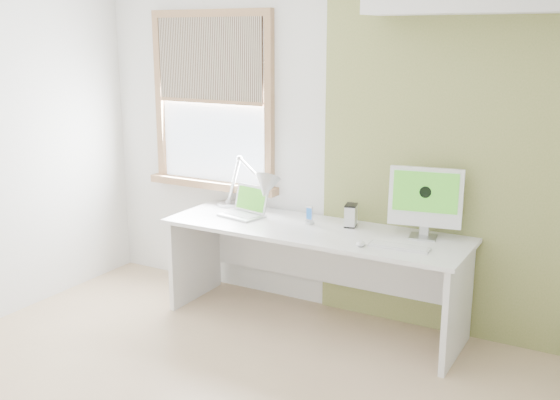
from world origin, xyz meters
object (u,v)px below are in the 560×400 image
Objects in this scene: desk at (317,252)px; external_drive at (351,215)px; desk_lamp at (258,188)px; laptop at (246,208)px; imac at (426,199)px.

external_drive is (0.21, 0.12, 0.28)m from desk.
desk_lamp is at bearing 178.99° from desk.
laptop is at bearing 180.00° from desk.
desk_lamp is 1.94× the size of laptop.
imac is at bearing 0.44° from external_drive.
desk is at bearing -170.52° from imac.
laptop is at bearing -171.64° from external_drive.
desk is 0.66m from laptop.
external_drive is at bearing -179.56° from imac.
desk_lamp is 0.20m from laptop.
desk_lamp is (-0.50, 0.01, 0.42)m from desk.
external_drive is at bearing 8.93° from desk_lamp.
desk is 0.88m from imac.
laptop is 0.73× the size of imac.
desk is 0.65m from desk_lamp.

